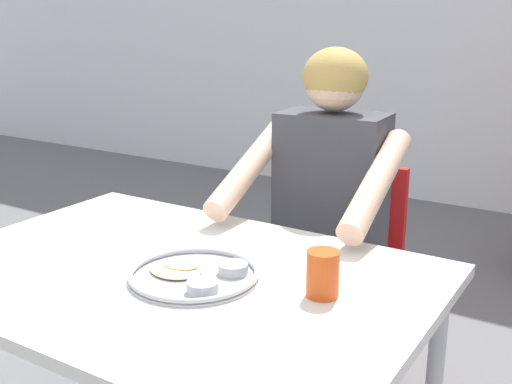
{
  "coord_description": "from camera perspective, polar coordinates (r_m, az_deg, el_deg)",
  "views": [
    {
      "loc": [
        0.86,
        -1.0,
        1.34
      ],
      "look_at": [
        0.03,
        0.32,
        0.89
      ],
      "focal_mm": 43.36,
      "sensor_mm": 36.0,
      "label": 1
    }
  ],
  "objects": [
    {
      "name": "diner_foreground",
      "position": [
        1.96,
        5.94,
        -1.67
      ],
      "size": [
        0.51,
        0.57,
        1.25
      ],
      "color": "#3E3E3E",
      "rests_on": "ground"
    },
    {
      "name": "table_foreground",
      "position": [
        1.56,
        -7.65,
        -9.55
      ],
      "size": [
        1.24,
        0.85,
        0.74
      ],
      "color": "silver",
      "rests_on": "ground"
    },
    {
      "name": "drinking_cup",
      "position": [
        1.37,
        6.18,
        -7.37
      ],
      "size": [
        0.07,
        0.07,
        0.11
      ],
      "color": "#D84C19",
      "rests_on": "table_foreground"
    },
    {
      "name": "chair_foreground",
      "position": [
        2.24,
        7.96,
        -6.31
      ],
      "size": [
        0.42,
        0.42,
        0.83
      ],
      "color": "red",
      "rests_on": "ground"
    },
    {
      "name": "thali_tray",
      "position": [
        1.47,
        -5.62,
        -7.54
      ],
      "size": [
        0.31,
        0.31,
        0.03
      ],
      "color": "#B7BABF",
      "rests_on": "table_foreground"
    }
  ]
}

